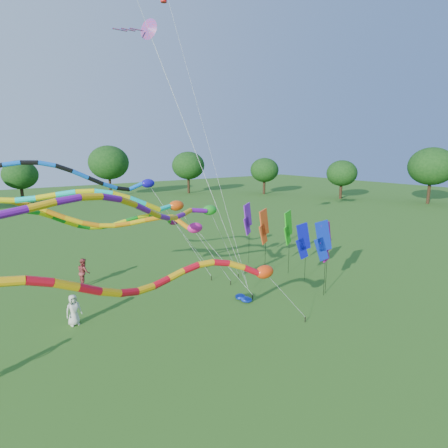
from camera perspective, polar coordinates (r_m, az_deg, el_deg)
ground at (r=19.48m, az=5.52°, el=-15.39°), size 160.00×160.00×0.00m
tree_ring at (r=21.27m, az=22.90°, el=1.40°), size 118.75×119.69×9.55m
tube_kite_red at (r=14.73m, az=-4.50°, el=-7.83°), size 13.09×1.51×5.94m
tube_kite_orange at (r=20.40m, az=-16.05°, el=0.73°), size 13.29×5.76×7.05m
tube_kite_purple at (r=17.68m, az=-10.36°, el=2.13°), size 14.88×6.48×7.81m
tube_kite_blue at (r=21.51m, az=-22.21°, el=6.73°), size 14.88×2.33×8.82m
tube_kite_cyan at (r=19.98m, az=-19.37°, el=3.57°), size 15.70×1.86×8.35m
tube_kite_green at (r=22.61m, az=-14.62°, el=0.58°), size 12.51×3.34×6.59m
delta_kite_high_c at (r=25.97m, az=-11.55°, el=27.12°), size 5.72×6.50×16.99m
banner_pole_blue_a at (r=22.81m, az=14.80°, el=-2.51°), size 1.10×0.52×4.69m
banner_pole_green at (r=26.38m, az=9.74°, el=-0.58°), size 1.14×0.40×4.61m
banner_pole_violet at (r=28.23m, az=3.62°, el=0.74°), size 1.12×0.45×4.80m
banner_pole_red at (r=25.61m, az=6.10°, el=-0.43°), size 1.15×0.35×4.80m
banner_pole_blue_b at (r=25.38m, az=11.95°, el=-2.56°), size 1.14×0.36×4.00m
banner_pole_magenta_a at (r=23.18m, az=15.21°, el=-2.71°), size 1.16×0.13×4.53m
blue_nylon_heap at (r=22.27m, az=2.89°, el=-11.20°), size 1.07×1.30×0.47m
person_a at (r=20.73m, az=-21.95°, el=-12.05°), size 0.84×0.61×1.60m
person_c at (r=26.03m, az=-20.58°, el=-6.88°), size 0.72×0.91×1.84m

